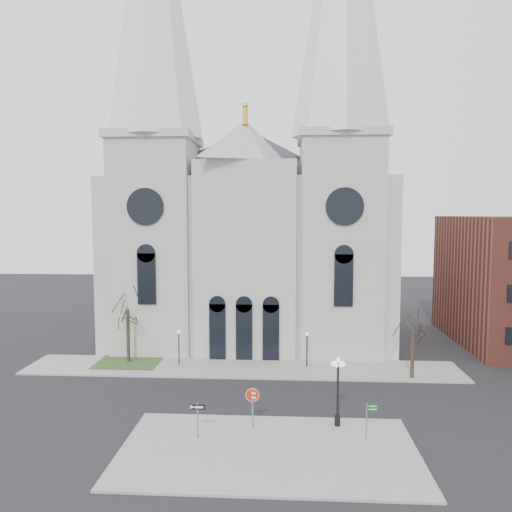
# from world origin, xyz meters

# --- Properties ---
(ground) EXTENTS (160.00, 160.00, 0.00)m
(ground) POSITION_xyz_m (0.00, 0.00, 0.00)
(ground) COLOR black
(ground) RESTS_ON ground
(sidewalk_near) EXTENTS (18.00, 10.00, 0.14)m
(sidewalk_near) POSITION_xyz_m (3.00, -5.00, 0.07)
(sidewalk_near) COLOR gray
(sidewalk_near) RESTS_ON ground
(sidewalk_far) EXTENTS (40.00, 6.00, 0.14)m
(sidewalk_far) POSITION_xyz_m (0.00, 11.00, 0.07)
(sidewalk_far) COLOR gray
(sidewalk_far) RESTS_ON ground
(grass_patch) EXTENTS (6.00, 5.00, 0.18)m
(grass_patch) POSITION_xyz_m (-11.00, 12.00, 0.09)
(grass_patch) COLOR #364D21
(grass_patch) RESTS_ON ground
(cathedral) EXTENTS (33.00, 26.66, 54.00)m
(cathedral) POSITION_xyz_m (0.00, 22.86, 18.48)
(cathedral) COLOR #A5A299
(cathedral) RESTS_ON ground
(tree_left) EXTENTS (3.20, 3.20, 7.50)m
(tree_left) POSITION_xyz_m (-11.00, 12.00, 5.58)
(tree_left) COLOR black
(tree_left) RESTS_ON ground
(tree_right) EXTENTS (3.20, 3.20, 6.00)m
(tree_right) POSITION_xyz_m (15.00, 9.00, 4.47)
(tree_right) COLOR black
(tree_right) RESTS_ON ground
(ped_lamp_left) EXTENTS (0.32, 0.32, 3.26)m
(ped_lamp_left) POSITION_xyz_m (-6.00, 11.50, 2.33)
(ped_lamp_left) COLOR black
(ped_lamp_left) RESTS_ON sidewalk_far
(ped_lamp_right) EXTENTS (0.32, 0.32, 3.26)m
(ped_lamp_right) POSITION_xyz_m (6.00, 11.50, 2.33)
(ped_lamp_right) COLOR black
(ped_lamp_right) RESTS_ON sidewalk_far
(stop_sign) EXTENTS (0.91, 0.36, 2.68)m
(stop_sign) POSITION_xyz_m (1.83, -1.83, 2.04)
(stop_sign) COLOR slate
(stop_sign) RESTS_ON sidewalk_near
(globe_lamp) EXTENTS (1.33, 1.33, 4.70)m
(globe_lamp) POSITION_xyz_m (7.51, -1.29, 3.10)
(globe_lamp) COLOR black
(globe_lamp) RESTS_ON sidewalk_near
(one_way_sign) EXTENTS (1.01, 0.10, 2.30)m
(one_way_sign) POSITION_xyz_m (-1.55, -3.65, 1.68)
(one_way_sign) COLOR slate
(one_way_sign) RESTS_ON sidewalk_near
(street_name_sign) EXTENTS (0.74, 0.10, 2.29)m
(street_name_sign) POSITION_xyz_m (9.22, -3.14, 1.49)
(street_name_sign) COLOR slate
(street_name_sign) RESTS_ON sidewalk_near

